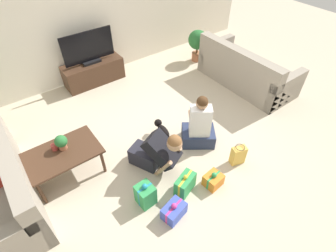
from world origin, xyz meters
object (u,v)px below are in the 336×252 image
object	(u,v)px
sofa_right	(245,71)
person_kneeling	(157,152)
tv_console	(94,72)
gift_box_b	(174,211)
gift_bag_a	(238,155)
tv	(89,49)
gift_box_a	(185,184)
potted_plant_corner_right	(198,42)
tabletop_plant	(61,142)
mug	(55,147)
dog	(162,130)
person_sitting	(199,127)
gift_box_d	(145,195)
coffee_table	(63,155)
gift_box_c	(213,180)

from	to	relation	value
sofa_right	person_kneeling	size ratio (longest dim) A/B	2.42
sofa_right	tv_console	bearing A→B (deg)	52.25
gift_box_b	person_kneeling	bearing A→B (deg)	69.96
gift_bag_a	sofa_right	bearing A→B (deg)	39.16
tv	gift_box_b	bearing A→B (deg)	-98.68
gift_box_a	gift_bag_a	size ratio (longest dim) A/B	1.06
potted_plant_corner_right	tabletop_plant	world-z (taller)	potted_plant_corner_right
tv_console	gift_box_a	xyz separation A→B (m)	(-0.18, -3.26, -0.09)
gift_box_a	mug	bearing A→B (deg)	132.59
dog	tabletop_plant	bearing A→B (deg)	-2.53
person_kneeling	dog	xyz separation A→B (m)	(0.43, 0.48, -0.18)
tv	gift_bag_a	xyz separation A→B (m)	(0.78, -3.35, -0.59)
gift_box_b	potted_plant_corner_right	bearing A→B (deg)	44.93
person_sitting	gift_box_d	size ratio (longest dim) A/B	2.45
person_sitting	gift_box_a	size ratio (longest dim) A/B	2.65
coffee_table	tv	bearing A→B (deg)	56.29
tv_console	gift_box_c	distance (m)	3.43
gift_bag_a	coffee_table	bearing A→B (deg)	148.59
gift_box_c	dog	bearing A→B (deg)	91.52
sofa_right	dog	world-z (taller)	sofa_right
sofa_right	gift_box_b	distance (m)	3.41
tv_console	gift_box_a	size ratio (longest dim) A/B	3.41
potted_plant_corner_right	dog	distance (m)	2.76
coffee_table	person_sitting	xyz separation A→B (m)	(1.94, -0.63, -0.08)
potted_plant_corner_right	mug	world-z (taller)	potted_plant_corner_right
gift_bag_a	mug	xyz separation A→B (m)	(-2.19, 1.42, 0.36)
sofa_right	person_kneeling	distance (m)	2.87
coffee_table	gift_box_c	world-z (taller)	coffee_table
potted_plant_corner_right	mug	size ratio (longest dim) A/B	6.14
gift_box_a	gift_box_c	xyz separation A→B (m)	(0.38, -0.16, -0.04)
person_kneeling	dog	bearing A→B (deg)	23.80
dog	mug	distance (m)	1.64
mug	tabletop_plant	world-z (taller)	tabletop_plant
sofa_right	tabletop_plant	distance (m)	3.83
tv	potted_plant_corner_right	world-z (taller)	tv
person_kneeling	potted_plant_corner_right	bearing A→B (deg)	14.54
tv	gift_box_d	distance (m)	3.23
gift_bag_a	mug	bearing A→B (deg)	146.99
tv	person_kneeling	size ratio (longest dim) A/B	1.26
tv	gift_box_d	world-z (taller)	tv
tv	gift_bag_a	distance (m)	3.49
dog	gift_box_c	distance (m)	1.19
coffee_table	tabletop_plant	bearing A→B (deg)	52.70
dog	gift_bag_a	world-z (taller)	gift_bag_a
mug	gift_bag_a	bearing A→B (deg)	-33.01
sofa_right	gift_box_b	xyz separation A→B (m)	(-3.04, -1.53, -0.20)
person_sitting	mug	bearing A→B (deg)	15.62
person_sitting	tabletop_plant	bearing A→B (deg)	15.93
person_sitting	gift_box_b	distance (m)	1.39
person_sitting	gift_box_b	bearing A→B (deg)	71.97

